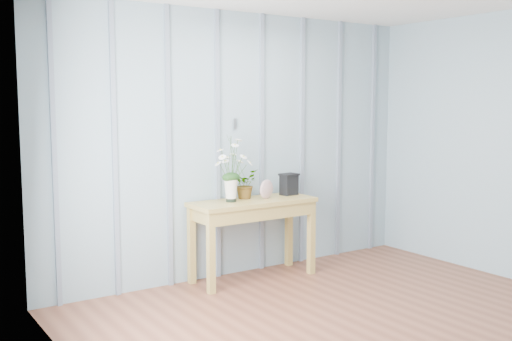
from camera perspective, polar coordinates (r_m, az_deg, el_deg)
room_shell at (r=4.66m, az=7.29°, el=10.57°), size 4.00×4.50×2.50m
sideboard at (r=5.60m, az=-0.29°, el=-3.97°), size 1.20×0.45×0.75m
daisy_vase at (r=5.43m, az=-2.41°, el=0.83°), size 0.41×0.31×0.59m
spider_plant at (r=5.65m, az=-1.10°, el=-1.30°), size 0.32×0.30×0.27m
felt_disc_vessel at (r=5.62m, az=1.00°, el=-1.79°), size 0.19×0.10×0.18m
carved_box at (r=5.87m, az=3.16°, el=-1.29°), size 0.19×0.15×0.21m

